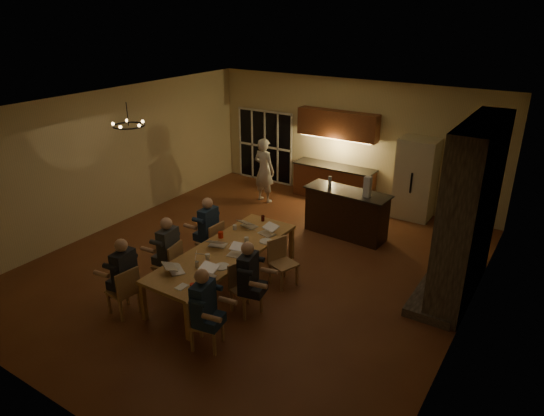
{
  "coord_description": "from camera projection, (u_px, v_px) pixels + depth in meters",
  "views": [
    {
      "loc": [
        4.98,
        -7.1,
        4.89
      ],
      "look_at": [
        0.22,
        0.3,
        1.21
      ],
      "focal_mm": 32.0,
      "sensor_mm": 36.0,
      "label": 1
    }
  ],
  "objects": [
    {
      "name": "bar_bottle",
      "position": [
        330.0,
        181.0,
        11.01
      ],
      "size": [
        0.08,
        0.08,
        0.24
      ],
      "primitive_type": "cylinder",
      "color": "#99999E",
      "rests_on": "bar_island"
    },
    {
      "name": "standing_person",
      "position": [
        264.0,
        170.0,
        12.81
      ],
      "size": [
        0.68,
        0.49,
        1.74
      ],
      "primitive_type": "imported",
      "rotation": [
        0.0,
        0.0,
        3.02
      ],
      "color": "silver",
      "rests_on": "ground"
    },
    {
      "name": "person_right_near",
      "position": [
        204.0,
        310.0,
        7.24
      ],
      "size": [
        0.69,
        0.69,
        1.38
      ],
      "primitive_type": null,
      "rotation": [
        0.0,
        0.0,
        1.73
      ],
      "color": "navy",
      "rests_on": "ground"
    },
    {
      "name": "chandelier",
      "position": [
        129.0,
        126.0,
        9.36
      ],
      "size": [
        0.62,
        0.62,
        0.03
      ],
      "primitive_type": "torus",
      "color": "black",
      "rests_on": "ceiling"
    },
    {
      "name": "french_doors",
      "position": [
        265.0,
        146.0,
        14.3
      ],
      "size": [
        1.86,
        0.08,
        2.1
      ],
      "primitive_type": "cube",
      "color": "black",
      "rests_on": "ground"
    },
    {
      "name": "mug_mid",
      "position": [
        246.0,
        240.0,
        9.17
      ],
      "size": [
        0.08,
        0.08,
        0.1
      ],
      "primitive_type": "cylinder",
      "color": "silver",
      "rests_on": "dining_table"
    },
    {
      "name": "plate_left",
      "position": [
        174.0,
        266.0,
        8.31
      ],
      "size": [
        0.24,
        0.24,
        0.02
      ],
      "primitive_type": "cylinder",
      "color": "silver",
      "rests_on": "dining_table"
    },
    {
      "name": "notepad",
      "position": [
        182.0,
        287.0,
        7.71
      ],
      "size": [
        0.14,
        0.2,
        0.01
      ],
      "primitive_type": "cube",
      "rotation": [
        0.0,
        0.0,
        -0.0
      ],
      "color": "white",
      "rests_on": "dining_table"
    },
    {
      "name": "chair_right_mid",
      "position": [
        246.0,
        290.0,
        8.21
      ],
      "size": [
        0.55,
        0.55,
        0.89
      ],
      "primitive_type": null,
      "rotation": [
        0.0,
        0.0,
        1.28
      ],
      "color": "tan",
      "rests_on": "ground"
    },
    {
      "name": "laptop_c",
      "position": [
        218.0,
        240.0,
        9.02
      ],
      "size": [
        0.39,
        0.37,
        0.23
      ],
      "primitive_type": null,
      "rotation": [
        0.0,
        0.0,
        3.46
      ],
      "color": "silver",
      "rests_on": "dining_table"
    },
    {
      "name": "bar_island",
      "position": [
        346.0,
        213.0,
        10.99
      ],
      "size": [
        1.97,
        0.8,
        1.08
      ],
      "primitive_type": "cube",
      "rotation": [
        0.0,
        0.0,
        -0.06
      ],
      "color": "black",
      "rests_on": "ground"
    },
    {
      "name": "laptop_d",
      "position": [
        236.0,
        250.0,
        8.65
      ],
      "size": [
        0.36,
        0.33,
        0.23
      ],
      "primitive_type": null,
      "rotation": [
        0.0,
        0.0,
        0.18
      ],
      "color": "silver",
      "rests_on": "dining_table"
    },
    {
      "name": "plate_near",
      "position": [
        222.0,
        266.0,
        8.31
      ],
      "size": [
        0.27,
        0.27,
        0.02
      ],
      "primitive_type": "cylinder",
      "color": "silver",
      "rests_on": "dining_table"
    },
    {
      "name": "mug_front",
      "position": [
        208.0,
        257.0,
        8.55
      ],
      "size": [
        0.08,
        0.08,
        0.1
      ],
      "primitive_type": "cylinder",
      "color": "silver",
      "rests_on": "dining_table"
    },
    {
      "name": "can_right",
      "position": [
        249.0,
        247.0,
        8.87
      ],
      "size": [
        0.06,
        0.06,
        0.12
      ],
      "primitive_type": "cylinder",
      "color": "#B2B2B7",
      "rests_on": "dining_table"
    },
    {
      "name": "laptop_a",
      "position": [
        176.0,
        265.0,
        8.13
      ],
      "size": [
        0.42,
        0.4,
        0.23
      ],
      "primitive_type": null,
      "rotation": [
        0.0,
        0.0,
        2.6
      ],
      "color": "silver",
      "rests_on": "dining_table"
    },
    {
      "name": "dining_table",
      "position": [
        226.0,
        268.0,
        9.02
      ],
      "size": [
        1.1,
        3.29,
        0.75
      ],
      "primitive_type": "cube",
      "color": "#BD814B",
      "rests_on": "ground"
    },
    {
      "name": "chair_right_near",
      "position": [
        207.0,
        322.0,
        7.36
      ],
      "size": [
        0.56,
        0.56,
        0.89
      ],
      "primitive_type": null,
      "rotation": [
        0.0,
        0.0,
        1.89
      ],
      "color": "tan",
      "rests_on": "ground"
    },
    {
      "name": "laptop_b",
      "position": [
        205.0,
        271.0,
        7.97
      ],
      "size": [
        0.33,
        0.29,
        0.23
      ],
      "primitive_type": null,
      "rotation": [
        0.0,
        0.0,
        0.03
      ],
      "color": "silver",
      "rests_on": "dining_table"
    },
    {
      "name": "laptop_f",
      "position": [
        267.0,
        229.0,
        9.46
      ],
      "size": [
        0.38,
        0.36,
        0.23
      ],
      "primitive_type": null,
      "rotation": [
        0.0,
        0.0,
        -0.27
      ],
      "color": "silver",
      "rests_on": "dining_table"
    },
    {
      "name": "person_left_near",
      "position": [
        125.0,
        276.0,
        8.15
      ],
      "size": [
        0.66,
        0.66,
        1.38
      ],
      "primitive_type": null,
      "rotation": [
        0.0,
        0.0,
        -1.46
      ],
      "color": "#20232A",
      "rests_on": "ground"
    },
    {
      "name": "person_right_mid",
      "position": [
        248.0,
        279.0,
        8.05
      ],
      "size": [
        0.71,
        0.71,
        1.38
      ],
      "primitive_type": null,
      "rotation": [
        0.0,
        0.0,
        1.78
      ],
      "color": "#20232A",
      "rests_on": "ground"
    },
    {
      "name": "redcup_near",
      "position": [
        193.0,
        287.0,
        7.6
      ],
      "size": [
        0.08,
        0.08,
        0.12
      ],
      "primitive_type": "cylinder",
      "color": "red",
      "rests_on": "dining_table"
    },
    {
      "name": "mug_back",
      "position": [
        235.0,
        227.0,
        9.68
      ],
      "size": [
        0.08,
        0.08,
        0.1
      ],
      "primitive_type": "cylinder",
      "color": "silver",
      "rests_on": "dining_table"
    },
    {
      "name": "chair_left_mid",
      "position": [
        167.0,
        264.0,
        9.02
      ],
      "size": [
        0.51,
        0.51,
        0.89
      ],
      "primitive_type": null,
      "rotation": [
        0.0,
        0.0,
        -1.4
      ],
      "color": "tan",
      "rests_on": "ground"
    },
    {
      "name": "person_left_far",
      "position": [
        209.0,
        230.0,
        9.84
      ],
      "size": [
        0.61,
        0.61,
        1.38
      ],
      "primitive_type": null,
      "rotation": [
        0.0,
        0.0,
        -1.56
      ],
      "color": "navy",
      "rests_on": "ground"
    },
    {
      "name": "right_wall",
      "position": [
        474.0,
        243.0,
        7.26
      ],
      "size": [
        0.04,
        9.0,
        3.2
      ],
      "primitive_type": "cube",
      "color": "#BFB487",
      "rests_on": "ground"
    },
    {
      "name": "fireplace",
      "position": [
        470.0,
        212.0,
        8.35
      ],
      "size": [
        0.58,
        2.5,
        3.2
      ],
      "primitive_type": "cube",
      "color": "#60564C",
      "rests_on": "ground"
    },
    {
      "name": "chair_left_near",
      "position": [
        123.0,
        290.0,
        8.19
      ],
      "size": [
        0.49,
        0.49,
        0.89
      ],
      "primitive_type": null,
      "rotation": [
        0.0,
        0.0,
        -1.7
      ],
      "color": "tan",
      "rests_on": "ground"
    },
    {
      "name": "refrigerator",
      "position": [
        416.0,
        179.0,
        11.77
      ],
      "size": [
        0.9,
        0.68,
        2.0
      ],
      "primitive_type": "cube",
      "color": "beige",
      "rests_on": "ground"
    },
    {
      "name": "can_cola",
      "position": [
        263.0,
        218.0,
        10.06
      ],
      "size": [
        0.07,
        0.07,
        0.12
      ],
      "primitive_type": "cylinder",
      "color": "#3F0F0C",
      "rests_on": "dining_table"
    },
    {
      "name": "kitchenette",
      "position": [
        335.0,
        156.0,
        12.83
      ],
      "size": [
        2.24,
        0.68,
        2.4
      ],
      "primitive_type": null,
      "color": "brown",
      "rests_on": "ground"
    },
    {
      "name": "floor",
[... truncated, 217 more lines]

